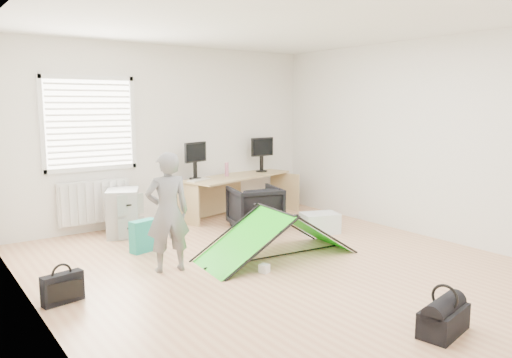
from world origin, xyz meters
TOP-DOWN VIEW (x-y plane):
  - ground at (0.00, 0.00)m, footprint 5.50×5.50m
  - back_wall at (0.00, 2.75)m, footprint 5.00×0.02m
  - window at (-1.20, 2.71)m, footprint 1.20×0.06m
  - radiator at (-1.20, 2.67)m, footprint 1.00×0.12m
  - desk at (1.06, 2.39)m, footprint 2.07×1.13m
  - filing_cabinet at (-0.92, 2.29)m, footprint 0.62×0.69m
  - monitor_left at (0.29, 2.43)m, footprint 0.45×0.23m
  - monitor_right at (1.63, 2.53)m, footprint 0.45×0.12m
  - keyboard at (0.27, 2.28)m, footprint 0.43×0.29m
  - thermos at (0.86, 2.42)m, footprint 0.08×0.08m
  - office_chair at (0.77, 1.51)m, footprint 0.84×0.85m
  - person at (-1.06, 0.56)m, footprint 0.53×0.41m
  - kite at (0.19, 0.26)m, footprint 1.94×1.01m
  - storage_crate at (1.41, 0.81)m, footprint 0.59×0.50m
  - tote_bag at (-1.00, 1.40)m, footprint 0.36×0.22m
  - laptop_bag at (-2.26, 0.30)m, footprint 0.39×0.18m
  - white_box at (-0.25, -0.11)m, footprint 0.12×0.12m
  - duffel_bag at (0.06, -2.11)m, footprint 0.53×0.34m

SIDE VIEW (x-z plane):
  - ground at x=0.00m, z-range 0.00..0.00m
  - white_box at x=-0.25m, z-range 0.00..0.09m
  - duffel_bag at x=0.06m, z-range 0.00..0.21m
  - laptop_bag at x=-2.26m, z-range 0.00..0.28m
  - storage_crate at x=1.41m, z-range 0.00..0.28m
  - tote_bag at x=-1.00m, z-range 0.00..0.40m
  - kite at x=0.19m, z-range 0.00..0.58m
  - office_chair at x=0.77m, z-range 0.00..0.64m
  - filing_cabinet at x=-0.92m, z-range 0.00..0.65m
  - desk at x=1.06m, z-range 0.00..0.67m
  - radiator at x=-1.20m, z-range 0.15..0.75m
  - person at x=-1.06m, z-range 0.00..1.32m
  - keyboard at x=0.27m, z-range 0.67..0.69m
  - thermos at x=0.86m, z-range 0.67..0.89m
  - monitor_left at x=0.29m, z-range 0.67..1.09m
  - monitor_right at x=1.63m, z-range 0.67..1.10m
  - back_wall at x=0.00m, z-range 0.00..2.70m
  - window at x=-1.20m, z-range 0.95..2.15m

